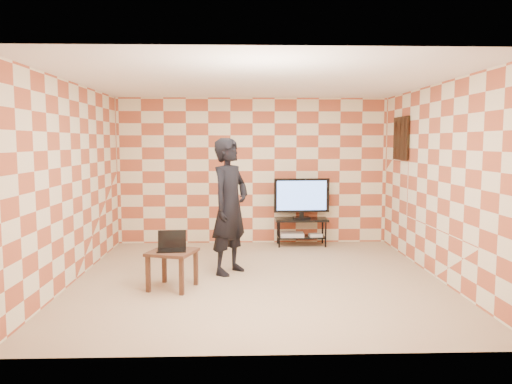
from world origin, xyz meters
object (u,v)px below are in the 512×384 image
at_px(tv, 302,196).
at_px(person, 230,206).
at_px(tv_stand, 301,226).
at_px(side_table, 172,257).

distance_m(tv, person, 2.26).
xyz_separation_m(tv, person, (-1.27, -1.87, 0.07)).
distance_m(tv_stand, tv, 0.54).
relative_size(tv_stand, side_table, 1.39).
bearing_deg(tv_stand, person, -124.15).
bearing_deg(side_table, tv, 52.64).
bearing_deg(tv, tv_stand, 86.98).
xyz_separation_m(tv_stand, side_table, (-2.00, -2.62, 0.05)).
bearing_deg(person, tv_stand, 0.00).
xyz_separation_m(tv, side_table, (-2.00, -2.62, -0.50)).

